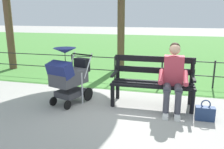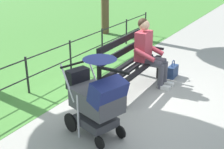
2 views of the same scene
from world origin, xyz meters
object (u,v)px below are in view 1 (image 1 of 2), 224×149
at_px(person_on_bench, 173,76).
at_px(stroller, 69,75).
at_px(park_bench, 153,79).
at_px(handbag, 205,113).

bearing_deg(person_on_bench, stroller, 4.67).
bearing_deg(park_bench, stroller, 13.36).
xyz_separation_m(park_bench, handbag, (-0.95, 0.53, -0.40)).
distance_m(person_on_bench, handbag, 0.85).
bearing_deg(handbag, stroller, -3.23).
bearing_deg(handbag, person_on_bench, -28.90).
relative_size(park_bench, stroller, 1.40).
relative_size(stroller, handbag, 3.11).
xyz_separation_m(park_bench, stroller, (1.64, 0.39, 0.07)).
height_order(park_bench, stroller, stroller).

